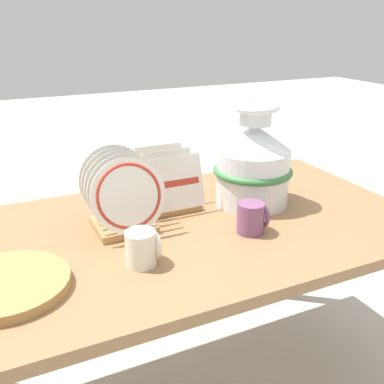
% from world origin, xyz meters
% --- Properties ---
extents(display_table, '(1.47, 0.85, 0.71)m').
position_xyz_m(display_table, '(0.00, 0.00, 0.63)').
color(display_table, olive).
rests_on(display_table, ground_plane).
extents(ceramic_vase, '(0.27, 0.27, 0.35)m').
position_xyz_m(ceramic_vase, '(0.27, 0.07, 0.85)').
color(ceramic_vase, silver).
rests_on(ceramic_vase, display_table).
extents(dish_rack_round_plates, '(0.22, 0.21, 0.24)m').
position_xyz_m(dish_rack_round_plates, '(-0.20, 0.06, 0.81)').
color(dish_rack_round_plates, tan).
rests_on(dish_rack_round_plates, display_table).
extents(dish_rack_square_plates, '(0.18, 0.20, 0.20)m').
position_xyz_m(dish_rack_square_plates, '(-0.01, 0.16, 0.77)').
color(dish_rack_square_plates, tan).
rests_on(dish_rack_square_plates, display_table).
extents(wicker_charger_stack, '(0.30, 0.30, 0.03)m').
position_xyz_m(wicker_charger_stack, '(-0.56, -0.14, 0.72)').
color(wicker_charger_stack, '#AD7F47').
rests_on(wicker_charger_stack, display_table).
extents(mug_cream_glaze, '(0.09, 0.08, 0.10)m').
position_xyz_m(mug_cream_glaze, '(-0.22, -0.17, 0.75)').
color(mug_cream_glaze, silver).
rests_on(mug_cream_glaze, display_table).
extents(mug_plum_glaze, '(0.09, 0.08, 0.10)m').
position_xyz_m(mug_plum_glaze, '(0.14, -0.13, 0.75)').
color(mug_plum_glaze, '#7A4770').
rests_on(mug_plum_glaze, display_table).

